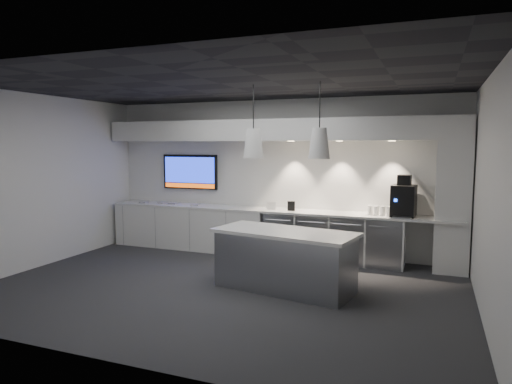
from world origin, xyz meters
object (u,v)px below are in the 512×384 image
at_px(island, 285,260).
at_px(coffee_machine, 404,199).
at_px(wall_tv, 190,172).
at_px(bin, 224,266).

distance_m(island, coffee_machine, 2.56).
bearing_deg(island, coffee_machine, 61.17).
distance_m(wall_tv, bin, 3.05).
bearing_deg(wall_tv, coffee_machine, -3.27).
distance_m(island, bin, 1.04).
relative_size(wall_tv, coffee_machine, 1.74).
distance_m(wall_tv, island, 3.70).
bearing_deg(bin, coffee_machine, 35.80).
bearing_deg(island, bin, -174.45).
distance_m(wall_tv, coffee_machine, 4.35).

